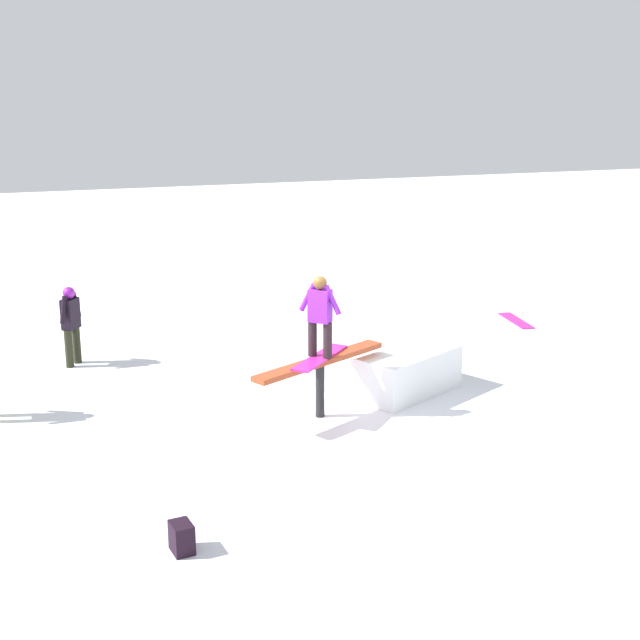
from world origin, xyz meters
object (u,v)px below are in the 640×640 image
object	(u,v)px
main_rider_on_rail	(320,319)
rail_feature	(320,368)
loose_snowboard_magenta	(516,321)
backpack_on_snow	(182,538)
bystander_black	(71,322)

from	to	relation	value
main_rider_on_rail	rail_feature	bearing A→B (deg)	0.00
main_rider_on_rail	loose_snowboard_magenta	xyz separation A→B (m)	(-5.71, -3.85, -1.53)
main_rider_on_rail	backpack_on_snow	bearing A→B (deg)	4.79
main_rider_on_rail	loose_snowboard_magenta	distance (m)	7.05
bystander_black	backpack_on_snow	world-z (taller)	bystander_black
rail_feature	backpack_on_snow	xyz separation A→B (m)	(2.72, 3.31, -0.61)
rail_feature	bystander_black	size ratio (longest dim) A/B	1.66
loose_snowboard_magenta	backpack_on_snow	world-z (taller)	backpack_on_snow
rail_feature	main_rider_on_rail	world-z (taller)	main_rider_on_rail
rail_feature	bystander_black	distance (m)	5.09
rail_feature	main_rider_on_rail	bearing A→B (deg)	0.00
loose_snowboard_magenta	backpack_on_snow	xyz separation A→B (m)	(8.42, 7.16, 0.16)
main_rider_on_rail	loose_snowboard_magenta	size ratio (longest dim) A/B	1.00
rail_feature	backpack_on_snow	distance (m)	4.33
bystander_black	loose_snowboard_magenta	distance (m)	9.12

